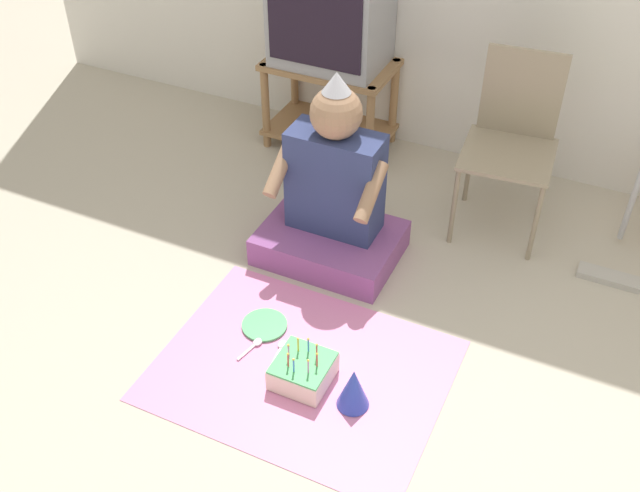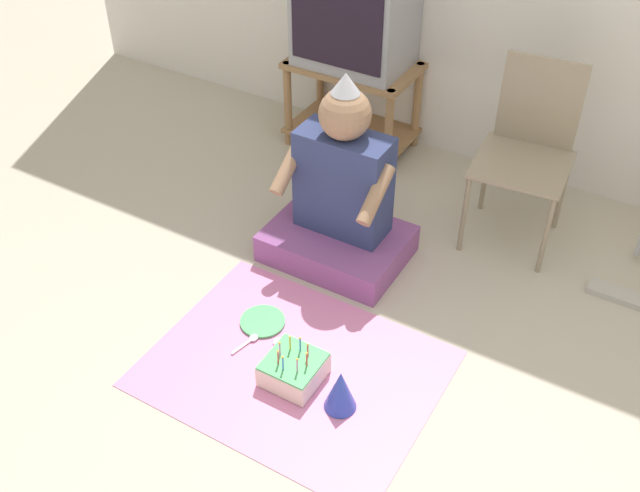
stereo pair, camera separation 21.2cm
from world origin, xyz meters
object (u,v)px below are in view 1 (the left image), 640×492
at_px(dust_mop, 634,200).
at_px(birthday_cake, 303,371).
at_px(person_seated, 333,200).
at_px(tv, 331,15).
at_px(folding_chair, 513,133).
at_px(paper_plate, 265,325).
at_px(party_hat_blue, 353,388).

bearing_deg(dust_mop, birthday_cake, -129.35).
relative_size(dust_mop, person_seated, 1.43).
bearing_deg(person_seated, tv, 115.39).
distance_m(dust_mop, person_seated, 1.30).
height_order(folding_chair, person_seated, person_seated).
bearing_deg(person_seated, paper_plate, -94.94).
relative_size(folding_chair, party_hat_blue, 4.61).
bearing_deg(tv, person_seated, -64.61).
distance_m(tv, paper_plate, 1.68).
relative_size(person_seated, paper_plate, 4.76).
xyz_separation_m(tv, dust_mop, (1.64, -0.45, -0.37)).
bearing_deg(party_hat_blue, birthday_cake, 173.07).
height_order(tv, dust_mop, dust_mop).
distance_m(tv, party_hat_blue, 2.01).
height_order(dust_mop, birthday_cake, dust_mop).
relative_size(person_seated, party_hat_blue, 4.94).
bearing_deg(folding_chair, dust_mop, -15.03).
height_order(person_seated, party_hat_blue, person_seated).
relative_size(folding_chair, birthday_cake, 3.98).
height_order(folding_chair, birthday_cake, folding_chair).
relative_size(tv, person_seated, 0.62).
relative_size(party_hat_blue, paper_plate, 0.96).
height_order(dust_mop, paper_plate, dust_mop).
bearing_deg(dust_mop, paper_plate, -141.31).
xyz_separation_m(person_seated, paper_plate, (-0.05, -0.58, -0.29)).
bearing_deg(party_hat_blue, paper_plate, 156.26).
height_order(birthday_cake, party_hat_blue, party_hat_blue).
height_order(tv, birthday_cake, tv).
bearing_deg(folding_chair, person_seated, -137.10).
bearing_deg(paper_plate, person_seated, 85.06).
height_order(person_seated, birthday_cake, person_seated).
bearing_deg(party_hat_blue, tv, 117.38).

